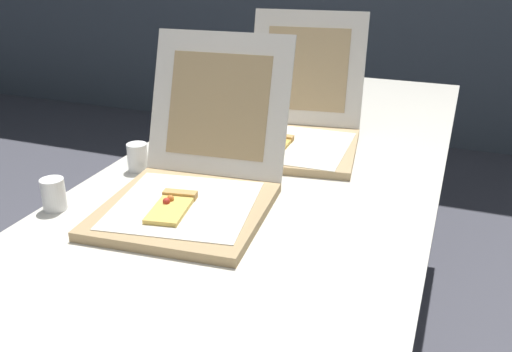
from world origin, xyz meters
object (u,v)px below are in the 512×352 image
table (272,188)px  pizza_box_middle (296,128)px  cup_white_near_left (54,194)px  cup_white_near_center (138,157)px  cup_white_mid (192,132)px  pizza_box_front (192,184)px  cup_white_far (262,110)px

table → pizza_box_middle: 0.24m
cup_white_near_left → cup_white_near_center: 0.27m
cup_white_near_center → cup_white_mid: bearing=79.3°
pizza_box_front → cup_white_near_left: 0.31m
cup_white_near_left → pizza_box_middle: bearing=57.1°
pizza_box_middle → cup_white_near_left: size_ratio=7.02×
pizza_box_middle → cup_white_mid: pizza_box_middle is taller
cup_white_far → cup_white_near_left: size_ratio=1.00×
cup_white_far → cup_white_near_left: (-0.21, -0.78, 0.00)m
table → cup_white_mid: bearing=158.9°
pizza_box_front → cup_white_mid: (-0.19, 0.36, -0.01)m
pizza_box_front → cup_white_far: (-0.07, 0.65, -0.01)m
pizza_box_middle → table: bearing=-97.0°
cup_white_mid → cup_white_near_center: bearing=-100.7°
pizza_box_front → cup_white_near_center: bearing=145.3°
table → cup_white_near_center: 0.37m
pizza_box_front → cup_white_near_center: pizza_box_front is taller
pizza_box_middle → cup_white_far: 0.26m
cup_white_mid → cup_white_far: same height
cup_white_far → cup_white_near_center: (-0.16, -0.52, 0.00)m
cup_white_near_left → cup_white_far: bearing=74.8°
pizza_box_middle → cup_white_mid: bearing=-168.1°
table → cup_white_near_center: cup_white_near_center is taller
pizza_box_middle → cup_white_near_left: (-0.39, -0.60, -0.02)m
cup_white_far → cup_white_near_center: bearing=-107.1°
table → cup_white_mid: cup_white_mid is taller
pizza_box_middle → cup_white_near_center: 0.47m
cup_white_mid → cup_white_near_left: same height
cup_white_far → cup_white_mid: bearing=-111.8°
table → pizza_box_front: bearing=-113.2°
table → cup_white_near_center: (-0.34, -0.12, 0.08)m
table → cup_white_far: size_ratio=30.82×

